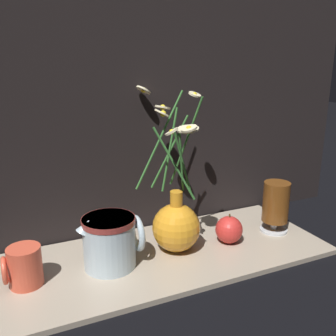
{
  "coord_description": "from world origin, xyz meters",
  "views": [
    {
      "loc": [
        -0.31,
        -0.72,
        0.45
      ],
      "look_at": [
        0.01,
        0.0,
        0.22
      ],
      "focal_mm": 40.0,
      "sensor_mm": 36.0,
      "label": 1
    }
  ],
  "objects": [
    {
      "name": "ground_plane",
      "position": [
        0.0,
        0.0,
        0.0
      ],
      "size": [
        6.0,
        6.0,
        0.0
      ],
      "primitive_type": "plane",
      "color": "black"
    },
    {
      "name": "shelf",
      "position": [
        0.0,
        0.0,
        0.01
      ],
      "size": [
        0.78,
        0.31,
        0.01
      ],
      "color": "tan",
      "rests_on": "ground_plane"
    },
    {
      "name": "backdrop_wall",
      "position": [
        0.0,
        0.17,
        0.55
      ],
      "size": [
        1.28,
        0.02,
        1.1
      ],
      "color": "black",
      "rests_on": "ground_plane"
    },
    {
      "name": "vase_with_flowers",
      "position": [
        0.03,
        0.01,
        0.08
      ],
      "size": [
        0.17,
        0.25,
        0.38
      ],
      "color": "orange",
      "rests_on": "shelf"
    },
    {
      "name": "yellow_mug",
      "position": [
        -0.3,
        0.0,
        0.05
      ],
      "size": [
        0.08,
        0.07,
        0.08
      ],
      "color": "#DB5138",
      "rests_on": "shelf"
    },
    {
      "name": "ceramic_pitcher",
      "position": [
        -0.13,
        -0.0,
        0.07
      ],
      "size": [
        0.14,
        0.11,
        0.12
      ],
      "color": "silver",
      "rests_on": "shelf"
    },
    {
      "name": "tea_glass",
      "position": [
        0.31,
        -0.01,
        0.09
      ],
      "size": [
        0.07,
        0.07,
        0.13
      ],
      "color": "silver",
      "rests_on": "shelf"
    },
    {
      "name": "orange_fruit",
      "position": [
        0.17,
        -0.01,
        0.05
      ],
      "size": [
        0.07,
        0.07,
        0.08
      ],
      "color": "red",
      "rests_on": "shelf"
    }
  ]
}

